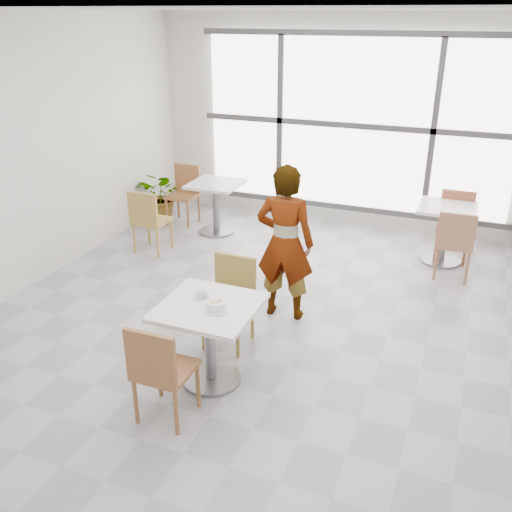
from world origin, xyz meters
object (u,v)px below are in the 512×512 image
at_px(bg_chair_right_far, 455,220).
at_px(bg_chair_left_far, 185,190).
at_px(plant_left, 162,196).
at_px(oatmeal_bowl, 216,306).
at_px(main_table, 210,329).
at_px(chair_near, 160,368).
at_px(bg_chair_left_near, 148,218).
at_px(person, 285,243).
at_px(bg_chair_right_near, 455,241).
at_px(chair_far, 231,294).
at_px(coffee_cup, 201,294).
at_px(bg_table_left, 216,200).
at_px(bg_table_right, 445,226).

bearing_deg(bg_chair_right_far, bg_chair_left_far, -178.32).
bearing_deg(bg_chair_right_far, plant_left, -177.14).
relative_size(oatmeal_bowl, bg_chair_right_far, 0.24).
relative_size(bg_chair_left_far, bg_chair_right_far, 1.00).
relative_size(main_table, bg_chair_left_far, 0.92).
bearing_deg(bg_chair_right_far, chair_near, -113.80).
bearing_deg(bg_chair_left_near, plant_left, -66.86).
xyz_separation_m(main_table, bg_chair_left_far, (-2.15, 3.51, -0.02)).
bearing_deg(person, bg_chair_right_near, -140.21).
height_order(main_table, bg_chair_left_near, bg_chair_left_near).
bearing_deg(chair_far, bg_chair_left_far, 125.76).
bearing_deg(chair_near, bg_chair_left_near, -56.72).
height_order(coffee_cup, bg_chair_right_far, bg_chair_right_far).
bearing_deg(bg_table_left, bg_chair_left_near, -115.50).
bearing_deg(plant_left, bg_chair_left_far, 15.51).
xyz_separation_m(person, bg_chair_left_near, (-2.20, 0.89, -0.32)).
xyz_separation_m(bg_chair_left_far, plant_left, (-0.35, -0.10, -0.10)).
bearing_deg(main_table, person, 81.31).
distance_m(oatmeal_bowl, bg_chair_right_near, 3.43).
distance_m(oatmeal_bowl, coffee_cup, 0.26).
distance_m(chair_near, bg_chair_right_far, 4.65).
bearing_deg(coffee_cup, bg_chair_left_far, 120.72).
bearing_deg(chair_near, bg_chair_right_far, -113.80).
bearing_deg(coffee_cup, bg_table_left, 113.62).
xyz_separation_m(bg_chair_left_near, bg_chair_right_far, (3.75, 1.39, 0.00)).
distance_m(person, bg_chair_right_far, 2.78).
bearing_deg(bg_chair_left_near, bg_chair_right_near, -170.00).
distance_m(chair_far, person, 0.80).
distance_m(coffee_cup, plant_left, 4.10).
bearing_deg(bg_chair_left_far, main_table, -58.55).
xyz_separation_m(bg_chair_left_near, bg_chair_right_near, (3.80, 0.67, 0.00)).
bearing_deg(bg_table_right, bg_chair_right_far, 65.08).
height_order(person, bg_chair_left_far, person).
xyz_separation_m(chair_near, bg_chair_left_near, (-1.88, 2.86, 0.00)).
distance_m(bg_table_left, bg_chair_left_near, 1.14).
xyz_separation_m(chair_near, bg_chair_right_near, (1.92, 3.53, 0.00)).
bearing_deg(chair_far, coffee_cup, -91.50).
distance_m(chair_far, oatmeal_bowl, 0.81).
height_order(bg_chair_left_far, plant_left, bg_chair_left_far).
height_order(person, bg_chair_right_near, person).
distance_m(chair_near, chair_far, 1.30).
xyz_separation_m(main_table, bg_table_right, (1.65, 3.40, -0.04)).
relative_size(bg_chair_right_near, bg_chair_right_far, 1.00).
bearing_deg(bg_table_left, oatmeal_bowl, -64.29).
xyz_separation_m(bg_chair_right_far, plant_left, (-4.26, -0.21, -0.10)).
bearing_deg(bg_table_left, chair_near, -70.41).
bearing_deg(oatmeal_bowl, main_table, 149.78).
xyz_separation_m(main_table, bg_chair_right_near, (1.80, 2.91, -0.02)).
bearing_deg(bg_chair_left_far, chair_near, -63.88).
distance_m(bg_chair_left_far, plant_left, 0.38).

